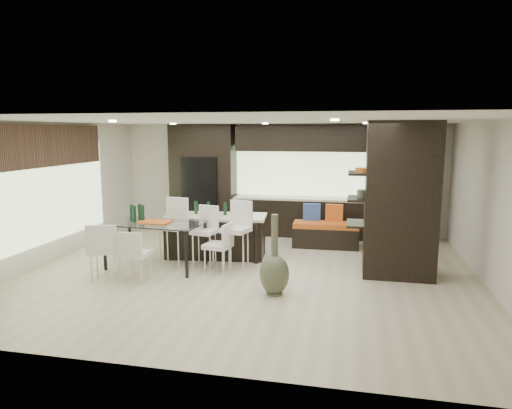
% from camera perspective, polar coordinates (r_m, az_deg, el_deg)
% --- Properties ---
extents(ground, '(8.00, 8.00, 0.00)m').
position_cam_1_polar(ground, '(8.33, -0.87, -8.48)').
color(ground, '#C1B593').
rests_on(ground, ground).
extents(back_wall, '(8.00, 0.02, 2.70)m').
position_cam_1_polar(back_wall, '(11.44, 3.04, 3.24)').
color(back_wall, silver).
rests_on(back_wall, ground).
extents(left_wall, '(0.02, 7.00, 2.70)m').
position_cam_1_polar(left_wall, '(9.73, -24.52, 1.39)').
color(left_wall, silver).
rests_on(left_wall, ground).
extents(right_wall, '(0.02, 7.00, 2.70)m').
position_cam_1_polar(right_wall, '(8.14, 27.74, -0.20)').
color(right_wall, silver).
rests_on(right_wall, ground).
extents(ceiling, '(8.00, 7.00, 0.02)m').
position_cam_1_polar(ceiling, '(7.94, -0.92, 10.42)').
color(ceiling, white).
rests_on(ceiling, ground).
extents(window_left, '(0.04, 3.20, 1.90)m').
position_cam_1_polar(window_left, '(9.87, -23.65, 1.55)').
color(window_left, '#B2D199').
rests_on(window_left, left_wall).
extents(window_back, '(3.40, 0.04, 1.20)m').
position_cam_1_polar(window_back, '(11.30, 6.03, 4.15)').
color(window_back, '#B2D199').
rests_on(window_back, back_wall).
extents(stone_accent, '(0.08, 3.00, 0.80)m').
position_cam_1_polar(stone_accent, '(9.78, -23.84, 6.77)').
color(stone_accent, brown).
rests_on(stone_accent, left_wall).
extents(ceiling_spots, '(4.00, 3.00, 0.02)m').
position_cam_1_polar(ceiling_spots, '(8.19, -0.52, 10.25)').
color(ceiling_spots, white).
rests_on(ceiling_spots, ceiling).
extents(back_cabinetry, '(6.80, 0.68, 2.70)m').
position_cam_1_polar(back_cabinetry, '(11.05, 5.33, 3.01)').
color(back_cabinetry, black).
rests_on(back_cabinetry, ground).
extents(refrigerator, '(0.90, 0.68, 1.90)m').
position_cam_1_polar(refrigerator, '(11.57, -6.61, 1.27)').
color(refrigerator, black).
rests_on(refrigerator, ground).
extents(partition_column, '(1.20, 0.80, 2.70)m').
position_cam_1_polar(partition_column, '(8.26, 17.62, 0.56)').
color(partition_column, black).
rests_on(partition_column, ground).
extents(kitchen_island, '(2.10, 1.09, 0.84)m').
position_cam_1_polar(kitchen_island, '(9.32, -5.04, -3.94)').
color(kitchen_island, black).
rests_on(kitchen_island, ground).
extents(stool_left, '(0.51, 0.51, 1.03)m').
position_cam_1_polar(stool_left, '(8.80, -10.38, -4.19)').
color(stool_left, white).
rests_on(stool_left, ground).
extents(stool_mid, '(0.48, 0.48, 0.92)m').
position_cam_1_polar(stool_mid, '(8.62, -6.49, -4.74)').
color(stool_mid, white).
rests_on(stool_mid, ground).
extents(stool_right, '(0.56, 0.56, 1.02)m').
position_cam_1_polar(stool_right, '(8.42, -2.53, -4.70)').
color(stool_right, white).
rests_on(stool_right, ground).
extents(bench, '(1.44, 0.58, 0.55)m').
position_cam_1_polar(bench, '(10.15, 8.70, -3.76)').
color(bench, black).
rests_on(bench, ground).
extents(floor_vase, '(0.58, 0.58, 1.27)m').
position_cam_1_polar(floor_vase, '(7.09, 2.33, -6.31)').
color(floor_vase, '#464C36').
rests_on(floor_vase, ground).
extents(dining_table, '(1.86, 1.14, 0.86)m').
position_cam_1_polar(dining_table, '(8.73, -12.39, -4.94)').
color(dining_table, white).
rests_on(dining_table, ground).
extents(chair_near, '(0.46, 0.46, 0.82)m').
position_cam_1_polar(chair_near, '(8.03, -14.76, -6.42)').
color(chair_near, white).
rests_on(chair_near, ground).
extents(chair_far, '(0.63, 0.63, 0.92)m').
position_cam_1_polar(chair_far, '(8.26, -18.34, -5.80)').
color(chair_far, white).
rests_on(chair_far, ground).
extents(chair_end, '(0.50, 0.50, 0.83)m').
position_cam_1_polar(chair_end, '(8.32, -4.80, -5.57)').
color(chair_end, white).
rests_on(chair_end, ground).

